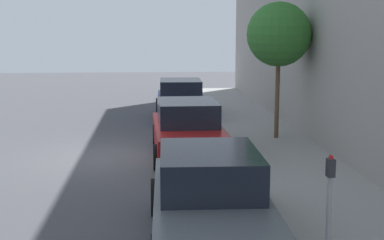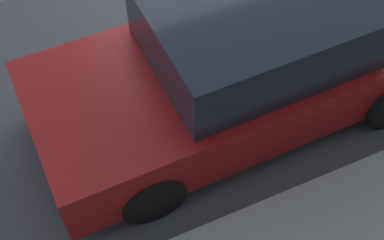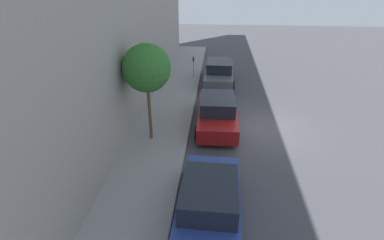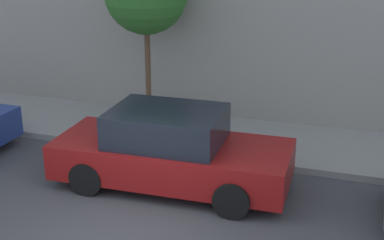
# 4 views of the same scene
# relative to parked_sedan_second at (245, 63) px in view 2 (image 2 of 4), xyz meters

# --- Properties ---
(parked_sedan_second) EXTENTS (1.92, 4.54, 1.54)m
(parked_sedan_second) POSITION_rel_parked_sedan_second_xyz_m (0.00, 0.00, 0.00)
(parked_sedan_second) COLOR maroon
(parked_sedan_second) RESTS_ON ground_plane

